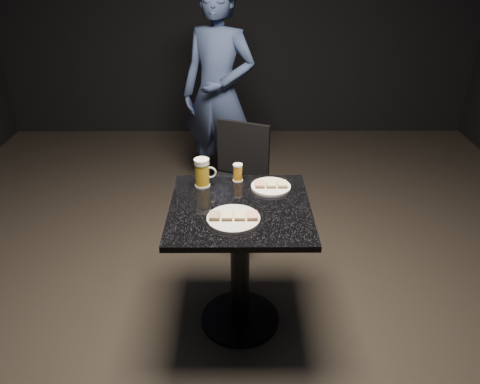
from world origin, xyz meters
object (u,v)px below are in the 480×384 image
at_px(table, 240,247).
at_px(beer_mug, 202,173).
at_px(beer_tumbler, 238,173).
at_px(plate_small, 271,187).
at_px(chair, 237,178).
at_px(plate_large, 233,219).
at_px(patron, 218,95).

relative_size(table, beer_mug, 4.75).
relative_size(table, beer_tumbler, 7.65).
height_order(plate_small, beer_tumbler, beer_tumbler).
height_order(table, chair, chair).
height_order(beer_mug, chair, beer_mug).
bearing_deg(plate_small, beer_mug, 175.99).
xyz_separation_m(plate_large, plate_small, (0.20, 0.32, 0.00)).
xyz_separation_m(plate_small, patron, (-0.33, 1.40, 0.09)).
xyz_separation_m(table, beer_tumbler, (-0.01, 0.28, 0.29)).
bearing_deg(beer_mug, table, -47.90).
relative_size(plate_large, plate_small, 1.20).
distance_m(patron, table, 1.63).
xyz_separation_m(plate_small, beer_tumbler, (-0.18, 0.09, 0.04)).
height_order(plate_small, patron, patron).
distance_m(plate_large, beer_mug, 0.39).
distance_m(plate_large, chair, 0.98).
distance_m(plate_large, beer_tumbler, 0.41).
relative_size(table, chair, 0.88).
bearing_deg(table, beer_tumbler, 92.15).
relative_size(patron, table, 2.25).
relative_size(plate_small, beer_tumbler, 2.15).
relative_size(plate_large, beer_mug, 1.59).
xyz_separation_m(beer_tumbler, chair, (-0.01, 0.54, -0.30)).
xyz_separation_m(patron, beer_tumbler, (0.15, -1.31, -0.04)).
bearing_deg(chair, plate_large, -90.91).
bearing_deg(table, beer_mug, 132.10).
relative_size(beer_mug, beer_tumbler, 1.61).
bearing_deg(table, plate_small, 49.53).
bearing_deg(patron, plate_small, -52.49).
distance_m(plate_small, patron, 1.44).
relative_size(patron, beer_mug, 10.67).
bearing_deg(beer_mug, plate_small, -4.01).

